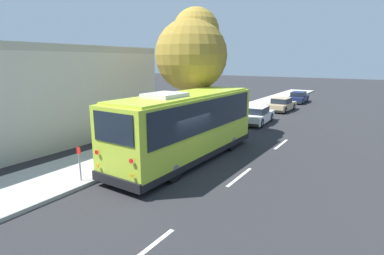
{
  "coord_description": "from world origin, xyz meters",
  "views": [
    {
      "loc": [
        -10.52,
        -7.39,
        4.82
      ],
      "look_at": [
        2.67,
        1.04,
        1.3
      ],
      "focal_mm": 28.0,
      "sensor_mm": 36.0,
      "label": 1
    }
  ],
  "objects_px": {
    "parked_sedan_tan": "(281,105)",
    "parked_sedan_navy": "(298,97)",
    "parked_sedan_white": "(257,116)",
    "sign_post_near": "(80,163)",
    "sign_post_far": "(118,152)",
    "street_tree": "(192,50)",
    "shuttle_bus": "(187,123)"
  },
  "relations": [
    {
      "from": "parked_sedan_navy",
      "to": "street_tree",
      "type": "bearing_deg",
      "value": 173.1
    },
    {
      "from": "parked_sedan_white",
      "to": "parked_sedan_navy",
      "type": "bearing_deg",
      "value": -2.61
    },
    {
      "from": "street_tree",
      "to": "parked_sedan_tan",
      "type": "bearing_deg",
      "value": -8.16
    },
    {
      "from": "parked_sedan_tan",
      "to": "sign_post_near",
      "type": "bearing_deg",
      "value": 178.4
    },
    {
      "from": "shuttle_bus",
      "to": "sign_post_near",
      "type": "bearing_deg",
      "value": 159.25
    },
    {
      "from": "parked_sedan_tan",
      "to": "parked_sedan_navy",
      "type": "bearing_deg",
      "value": 3.04
    },
    {
      "from": "shuttle_bus",
      "to": "parked_sedan_navy",
      "type": "relative_size",
      "value": 2.06
    },
    {
      "from": "parked_sedan_tan",
      "to": "parked_sedan_navy",
      "type": "xyz_separation_m",
      "value": [
        7.03,
        0.09,
        -0.01
      ]
    },
    {
      "from": "parked_sedan_tan",
      "to": "shuttle_bus",
      "type": "bearing_deg",
      "value": -176.39
    },
    {
      "from": "parked_sedan_tan",
      "to": "street_tree",
      "type": "height_order",
      "value": "street_tree"
    },
    {
      "from": "sign_post_near",
      "to": "parked_sedan_white",
      "type": "bearing_deg",
      "value": -6.25
    },
    {
      "from": "sign_post_near",
      "to": "sign_post_far",
      "type": "xyz_separation_m",
      "value": [
        2.01,
        0.0,
        -0.04
      ]
    },
    {
      "from": "street_tree",
      "to": "sign_post_near",
      "type": "bearing_deg",
      "value": -177.5
    },
    {
      "from": "shuttle_bus",
      "to": "street_tree",
      "type": "height_order",
      "value": "street_tree"
    },
    {
      "from": "parked_sedan_white",
      "to": "street_tree",
      "type": "relative_size",
      "value": 0.57
    },
    {
      "from": "shuttle_bus",
      "to": "parked_sedan_white",
      "type": "height_order",
      "value": "shuttle_bus"
    },
    {
      "from": "street_tree",
      "to": "sign_post_near",
      "type": "relative_size",
      "value": 5.69
    },
    {
      "from": "parked_sedan_tan",
      "to": "sign_post_far",
      "type": "xyz_separation_m",
      "value": [
        -20.03,
        1.51,
        0.24
      ]
    },
    {
      "from": "sign_post_near",
      "to": "sign_post_far",
      "type": "relative_size",
      "value": 1.02
    },
    {
      "from": "parked_sedan_tan",
      "to": "parked_sedan_navy",
      "type": "relative_size",
      "value": 0.94
    },
    {
      "from": "shuttle_bus",
      "to": "sign_post_far",
      "type": "bearing_deg",
      "value": 146.4
    },
    {
      "from": "sign_post_near",
      "to": "street_tree",
      "type": "bearing_deg",
      "value": 2.5
    },
    {
      "from": "shuttle_bus",
      "to": "sign_post_far",
      "type": "height_order",
      "value": "shuttle_bus"
    },
    {
      "from": "parked_sedan_white",
      "to": "street_tree",
      "type": "bearing_deg",
      "value": 158.35
    },
    {
      "from": "parked_sedan_tan",
      "to": "parked_sedan_white",
      "type": "bearing_deg",
      "value": -176.55
    },
    {
      "from": "shuttle_bus",
      "to": "parked_sedan_tan",
      "type": "xyz_separation_m",
      "value": [
        17.28,
        0.39,
        -1.26
      ]
    },
    {
      "from": "parked_sedan_tan",
      "to": "sign_post_near",
      "type": "height_order",
      "value": "sign_post_near"
    },
    {
      "from": "shuttle_bus",
      "to": "street_tree",
      "type": "relative_size",
      "value": 1.2
    },
    {
      "from": "shuttle_bus",
      "to": "parked_sedan_tan",
      "type": "bearing_deg",
      "value": 2.25
    },
    {
      "from": "sign_post_far",
      "to": "shuttle_bus",
      "type": "bearing_deg",
      "value": -34.57
    },
    {
      "from": "sign_post_far",
      "to": "sign_post_near",
      "type": "bearing_deg",
      "value": -180.0
    },
    {
      "from": "parked_sedan_tan",
      "to": "sign_post_far",
      "type": "relative_size",
      "value": 3.18
    }
  ]
}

